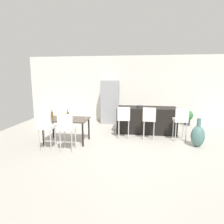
# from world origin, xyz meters

# --- Properties ---
(ground_plane) EXTENTS (10.00, 10.00, 0.00)m
(ground_plane) POSITION_xyz_m (0.00, 0.00, 0.00)
(ground_plane) COLOR #ADA89E
(back_wall) EXTENTS (10.00, 0.12, 2.90)m
(back_wall) POSITION_xyz_m (0.00, 2.80, 1.45)
(back_wall) COLOR silver
(back_wall) RESTS_ON ground_plane
(kitchen_island) EXTENTS (2.09, 0.82, 0.92)m
(kitchen_island) POSITION_xyz_m (0.37, 1.05, 0.46)
(kitchen_island) COLOR black
(kitchen_island) RESTS_ON ground_plane
(bar_chair_left) EXTENTS (0.42, 0.42, 1.05)m
(bar_chair_left) POSITION_xyz_m (-0.38, 0.25, 0.70)
(bar_chair_left) COLOR white
(bar_chair_left) RESTS_ON ground_plane
(bar_chair_middle) EXTENTS (0.43, 0.43, 1.05)m
(bar_chair_middle) POSITION_xyz_m (0.43, 0.25, 0.70)
(bar_chair_middle) COLOR white
(bar_chair_middle) RESTS_ON ground_plane
(bar_chair_right) EXTENTS (0.43, 0.43, 1.05)m
(bar_chair_right) POSITION_xyz_m (1.41, 0.25, 0.70)
(bar_chair_right) COLOR white
(bar_chair_right) RESTS_ON ground_plane
(dining_table) EXTENTS (1.34, 0.80, 0.74)m
(dining_table) POSITION_xyz_m (-2.10, -0.38, 0.67)
(dining_table) COLOR #4C4238
(dining_table) RESTS_ON ground_plane
(dining_chair_near) EXTENTS (0.42, 0.42, 1.05)m
(dining_chair_near) POSITION_xyz_m (-2.40, -1.14, 0.70)
(dining_chair_near) COLOR white
(dining_chair_near) RESTS_ON ground_plane
(dining_chair_far) EXTENTS (0.41, 0.41, 1.05)m
(dining_chair_far) POSITION_xyz_m (-1.80, -1.14, 0.70)
(dining_chair_far) COLOR white
(dining_chair_far) RESTS_ON ground_plane
(wine_bottle_end) EXTENTS (0.07, 0.07, 0.27)m
(wine_bottle_end) POSITION_xyz_m (-2.56, -0.38, 0.85)
(wine_bottle_end) COLOR brown
(wine_bottle_end) RESTS_ON dining_table
(wine_bottle_inner) EXTENTS (0.07, 0.07, 0.30)m
(wine_bottle_inner) POSITION_xyz_m (-2.03, -0.42, 0.85)
(wine_bottle_inner) COLOR brown
(wine_bottle_inner) RESTS_ON dining_table
(wine_glass_left) EXTENTS (0.07, 0.07, 0.17)m
(wine_glass_left) POSITION_xyz_m (-1.53, -0.25, 0.86)
(wine_glass_left) COLOR silver
(wine_glass_left) RESTS_ON dining_table
(refrigerator) EXTENTS (0.72, 0.68, 1.84)m
(refrigerator) POSITION_xyz_m (-1.16, 2.36, 0.92)
(refrigerator) COLOR #939699
(refrigerator) RESTS_ON ground_plane
(fruit_bowl) EXTENTS (0.20, 0.20, 0.07)m
(fruit_bowl) POSITION_xyz_m (0.11, 1.01, 0.96)
(fruit_bowl) COLOR #333338
(fruit_bowl) RESTS_ON kitchen_island
(floor_vase) EXTENTS (0.38, 0.38, 0.84)m
(floor_vase) POSITION_xyz_m (1.81, -0.24, 0.32)
(floor_vase) COLOR #47706B
(floor_vase) RESTS_ON ground_plane
(potted_plant) EXTENTS (0.44, 0.44, 0.64)m
(potted_plant) POSITION_xyz_m (2.11, 2.35, 0.38)
(potted_plant) COLOR #38383D
(potted_plant) RESTS_ON ground_plane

